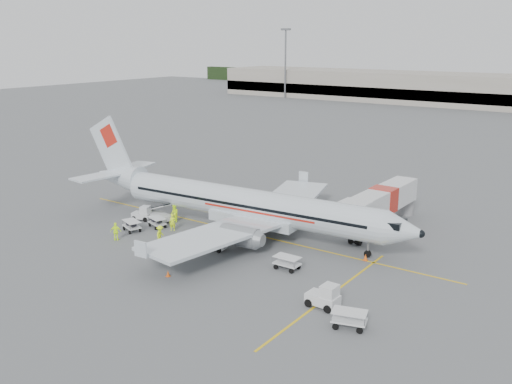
% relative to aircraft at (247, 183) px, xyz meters
% --- Properties ---
extents(ground, '(360.00, 360.00, 0.00)m').
position_rel_aircraft_xyz_m(ground, '(-0.36, -0.03, -5.17)').
color(ground, '#56595B').
extents(stripe_lead, '(44.00, 0.20, 0.01)m').
position_rel_aircraft_xyz_m(stripe_lead, '(-0.36, -0.03, -5.17)').
color(stripe_lead, yellow).
rests_on(stripe_lead, ground).
extents(stripe_cross, '(0.20, 20.00, 0.01)m').
position_rel_aircraft_xyz_m(stripe_cross, '(13.64, -8.03, -5.17)').
color(stripe_cross, yellow).
rests_on(stripe_cross, ground).
extents(terminal_west, '(110.00, 22.00, 9.00)m').
position_rel_aircraft_xyz_m(terminal_west, '(-40.36, 129.97, -0.67)').
color(terminal_west, gray).
rests_on(terminal_west, ground).
extents(mast_west, '(3.20, 1.20, 22.00)m').
position_rel_aircraft_xyz_m(mast_west, '(-70.36, 117.97, 5.83)').
color(mast_west, slate).
rests_on(mast_west, ground).
extents(aircraft, '(39.45, 31.90, 10.35)m').
position_rel_aircraft_xyz_m(aircraft, '(0.00, 0.00, 0.00)').
color(aircraft, silver).
rests_on(aircraft, ground).
extents(jet_bridge, '(3.46, 16.46, 4.30)m').
position_rel_aircraft_xyz_m(jet_bridge, '(10.42, 9.21, -3.02)').
color(jet_bridge, silver).
rests_on(jet_bridge, ground).
extents(belt_loader, '(5.13, 2.73, 2.64)m').
position_rel_aircraft_xyz_m(belt_loader, '(-10.53, -2.03, -3.86)').
color(belt_loader, silver).
rests_on(belt_loader, ground).
extents(tug_fore, '(2.41, 1.43, 1.82)m').
position_rel_aircraft_xyz_m(tug_fore, '(14.07, -10.06, -4.26)').
color(tug_fore, silver).
rests_on(tug_fore, ground).
extents(tug_mid, '(2.13, 1.45, 1.51)m').
position_rel_aircraft_xyz_m(tug_mid, '(0.33, -5.54, -4.42)').
color(tug_mid, silver).
rests_on(tug_mid, ground).
extents(tug_aft, '(2.25, 1.69, 1.55)m').
position_rel_aircraft_xyz_m(tug_aft, '(-11.93, -3.03, -4.40)').
color(tug_aft, silver).
rests_on(tug_aft, ground).
extents(cart_loaded_a, '(2.32, 1.80, 1.07)m').
position_rel_aircraft_xyz_m(cart_loaded_a, '(-8.75, -3.93, -4.64)').
color(cart_loaded_a, silver).
rests_on(cart_loaded_a, ground).
extents(cart_loaded_b, '(2.43, 1.92, 1.11)m').
position_rel_aircraft_xyz_m(cart_loaded_b, '(-9.98, -6.30, -4.62)').
color(cart_loaded_b, silver).
rests_on(cart_loaded_b, ground).
extents(cart_empty_a, '(2.22, 1.32, 1.16)m').
position_rel_aircraft_xyz_m(cart_empty_a, '(8.23, -5.63, -4.60)').
color(cart_empty_a, silver).
rests_on(cart_empty_a, ground).
extents(cart_empty_b, '(2.62, 1.97, 1.22)m').
position_rel_aircraft_xyz_m(cart_empty_b, '(17.06, -11.79, -4.57)').
color(cart_empty_b, silver).
rests_on(cart_empty_b, ground).
extents(cone_nose, '(0.38, 0.38, 0.63)m').
position_rel_aircraft_xyz_m(cone_nose, '(12.82, 0.05, -4.86)').
color(cone_nose, '#E75710').
rests_on(cone_nose, ground).
extents(cone_port, '(0.36, 0.36, 0.59)m').
position_rel_aircraft_xyz_m(cone_port, '(-4.29, 13.12, -4.88)').
color(cone_port, '#E75710').
rests_on(cone_port, ground).
extents(cone_stbd, '(0.33, 0.33, 0.54)m').
position_rel_aircraft_xyz_m(cone_stbd, '(1.02, -12.56, -4.90)').
color(cone_stbd, '#E75710').
rests_on(cone_stbd, ground).
extents(crew_a, '(0.77, 0.70, 1.76)m').
position_rel_aircraft_xyz_m(crew_a, '(-6.69, -3.79, -4.30)').
color(crew_a, '#D6FF16').
rests_on(crew_a, ground).
extents(crew_b, '(1.16, 1.08, 1.90)m').
position_rel_aircraft_xyz_m(crew_b, '(-8.47, -1.61, -4.22)').
color(crew_b, '#D6FF16').
rests_on(crew_b, ground).
extents(crew_c, '(1.00, 1.30, 1.78)m').
position_rel_aircraft_xyz_m(crew_c, '(-5.08, -7.21, -4.28)').
color(crew_c, '#D6FF16').
rests_on(crew_c, ground).
extents(crew_d, '(1.12, 0.96, 1.80)m').
position_rel_aircraft_xyz_m(crew_d, '(-9.18, -9.07, -4.28)').
color(crew_d, '#D6FF16').
rests_on(crew_d, ground).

